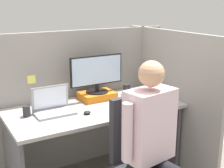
# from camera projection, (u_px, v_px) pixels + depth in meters

# --- Properties ---
(cubicle_panel_back) EXTENTS (2.07, 0.05, 1.40)m
(cubicle_panel_back) POSITION_uv_depth(u_px,v_px,m) (77.00, 100.00, 3.18)
(cubicle_panel_back) COLOR gray
(cubicle_panel_back) RESTS_ON ground
(cubicle_panel_right) EXTENTS (0.04, 1.40, 1.40)m
(cubicle_panel_right) POSITION_uv_depth(u_px,v_px,m) (169.00, 100.00, 3.18)
(cubicle_panel_right) COLOR gray
(cubicle_panel_right) RESTS_ON ground
(desk) EXTENTS (1.57, 0.75, 0.74)m
(desk) POSITION_uv_depth(u_px,v_px,m) (95.00, 125.00, 2.88)
(desk) COLOR #9E9993
(desk) RESTS_ON ground
(paper_box) EXTENTS (0.33, 0.24, 0.07)m
(paper_box) POSITION_uv_depth(u_px,v_px,m) (97.00, 95.00, 3.06)
(paper_box) COLOR orange
(paper_box) RESTS_ON desk
(monitor) EXTENTS (0.54, 0.22, 0.36)m
(monitor) POSITION_uv_depth(u_px,v_px,m) (97.00, 73.00, 3.00)
(monitor) COLOR black
(monitor) RESTS_ON paper_box
(laptop) EXTENTS (0.33, 0.21, 0.23)m
(laptop) POSITION_uv_depth(u_px,v_px,m) (53.00, 108.00, 2.67)
(laptop) COLOR #99999E
(laptop) RESTS_ON desk
(mouse) EXTENTS (0.06, 0.05, 0.03)m
(mouse) POSITION_uv_depth(u_px,v_px,m) (87.00, 113.00, 2.65)
(mouse) COLOR black
(mouse) RESTS_ON desk
(stapler) EXTENTS (0.04, 0.15, 0.06)m
(stapler) POSITION_uv_depth(u_px,v_px,m) (154.00, 91.00, 3.23)
(stapler) COLOR #2D2D33
(stapler) RESTS_ON desk
(carrot_toy) EXTENTS (0.04, 0.14, 0.04)m
(carrot_toy) POSITION_uv_depth(u_px,v_px,m) (127.00, 106.00, 2.81)
(carrot_toy) COLOR orange
(carrot_toy) RESTS_ON desk
(office_chair) EXTENTS (0.54, 0.58, 1.00)m
(office_chair) POSITION_uv_depth(u_px,v_px,m) (142.00, 161.00, 2.33)
(office_chair) COLOR #2D2D33
(office_chair) RESTS_ON ground
(person) EXTENTS (0.48, 0.47, 1.30)m
(person) POSITION_uv_depth(u_px,v_px,m) (153.00, 141.00, 2.12)
(person) COLOR black
(person) RESTS_ON ground
(coffee_mug) EXTENTS (0.07, 0.07, 0.10)m
(coffee_mug) POSITION_uv_depth(u_px,v_px,m) (127.00, 89.00, 3.21)
(coffee_mug) COLOR #232328
(coffee_mug) RESTS_ON desk
(pen_cup) EXTENTS (0.06, 0.06, 0.09)m
(pen_cup) POSITION_uv_depth(u_px,v_px,m) (27.00, 111.00, 2.60)
(pen_cup) COLOR #28282D
(pen_cup) RESTS_ON desk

